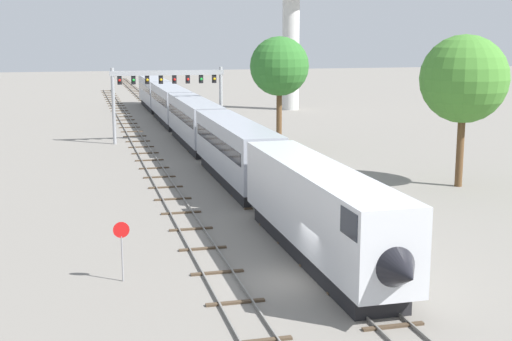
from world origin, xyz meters
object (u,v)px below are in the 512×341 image
signal_gantry (168,87)px  stop_sign (122,243)px  trackside_tree_mid (464,79)px  passenger_train (194,121)px  trackside_tree_left (279,67)px

signal_gantry → stop_sign: signal_gantry is taller
trackside_tree_mid → signal_gantry: bearing=123.5°
stop_sign → trackside_tree_mid: bearing=29.7°
passenger_train → trackside_tree_mid: bearing=-56.9°
passenger_train → stop_sign: passenger_train is taller
signal_gantry → stop_sign: bearing=-100.2°
passenger_train → signal_gantry: 5.03m
trackside_tree_mid → trackside_tree_left: bearing=110.9°
signal_gantry → trackside_tree_mid: trackside_tree_mid is taller
passenger_train → trackside_tree_left: bearing=-24.4°
passenger_train → signal_gantry: bearing=126.8°
passenger_train → trackside_tree_mid: size_ratio=8.46×
signal_gantry → trackside_tree_mid: 33.57m
passenger_train → stop_sign: (-10.00, -39.92, -0.74)m
signal_gantry → trackside_tree_mid: (18.51, -27.92, 2.16)m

